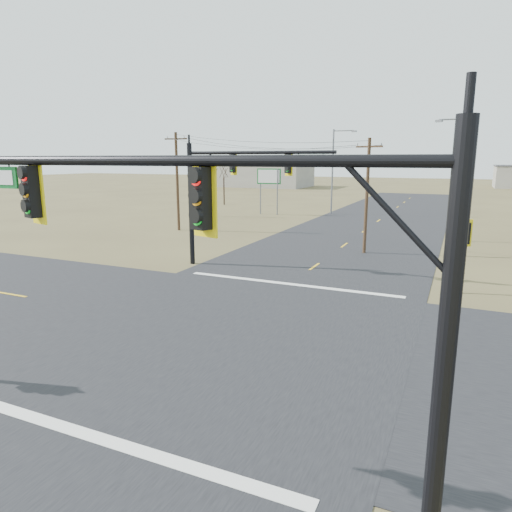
{
  "coord_description": "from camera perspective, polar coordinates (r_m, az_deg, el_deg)",
  "views": [
    {
      "loc": [
        8.04,
        -14.94,
        6.63
      ],
      "look_at": [
        0.9,
        1.0,
        2.92
      ],
      "focal_mm": 32.0,
      "sensor_mm": 36.0,
      "label": 1
    }
  ],
  "objects": [
    {
      "name": "stop_bar_far",
      "position": [
        24.74,
        4.25,
        -3.51
      ],
      "size": [
        12.0,
        0.4,
        0.01
      ],
      "primitive_type": "cube",
      "color": "silver",
      "rests_on": "road_ns"
    },
    {
      "name": "mast_arm_far",
      "position": [
        27.73,
        -3.17,
        9.58
      ],
      "size": [
        9.39,
        0.58,
        7.61
      ],
      "rotation": [
        0.0,
        0.0,
        -0.39
      ],
      "color": "black",
      "rests_on": "ground"
    },
    {
      "name": "stop_bar_near",
      "position": [
        12.79,
        -20.94,
        -19.93
      ],
      "size": [
        12.0,
        0.4,
        0.01
      ],
      "primitive_type": "cube",
      "color": "silver",
      "rests_on": "road_ns"
    },
    {
      "name": "highway_sign",
      "position": [
        55.79,
        1.62,
        9.25
      ],
      "size": [
        2.95,
        0.41,
        5.55
      ],
      "rotation": [
        0.0,
        0.0,
        0.11
      ],
      "color": "slate",
      "rests_on": "ground"
    },
    {
      "name": "utility_pole_near",
      "position": [
        33.24,
        13.69,
        7.56
      ],
      "size": [
        1.93,
        0.67,
        8.08
      ],
      "rotation": [
        0.0,
        0.0,
        -0.29
      ],
      "color": "#46311E",
      "rests_on": "ground"
    },
    {
      "name": "streetlight_c",
      "position": [
        56.72,
        9.76,
        10.88
      ],
      "size": [
        2.84,
        0.42,
        10.12
      ],
      "rotation": [
        0.0,
        0.0,
        -0.33
      ],
      "color": "slate",
      "rests_on": "ground"
    },
    {
      "name": "bare_tree_a",
      "position": [
        54.22,
        -5.57,
        10.26
      ],
      "size": [
        2.75,
        2.75,
        6.36
      ],
      "rotation": [
        0.0,
        0.0,
        0.06
      ],
      "color": "black",
      "rests_on": "ground"
    },
    {
      "name": "pedestal_signal_ne",
      "position": [
        24.62,
        24.72,
        1.97
      ],
      "size": [
        0.66,
        0.56,
        3.79
      ],
      "rotation": [
        0.0,
        0.0,
        0.32
      ],
      "color": "black",
      "rests_on": "ground"
    },
    {
      "name": "ground",
      "position": [
        18.22,
        -3.93,
        -9.37
      ],
      "size": [
        320.0,
        320.0,
        0.0
      ],
      "primitive_type": "plane",
      "color": "brown",
      "rests_on": "ground"
    },
    {
      "name": "warehouse_left",
      "position": [
        115.48,
        -0.49,
        10.07
      ],
      "size": [
        28.0,
        14.0,
        5.5
      ],
      "primitive_type": "cube",
      "color": "gray",
      "rests_on": "ground"
    },
    {
      "name": "road_ns",
      "position": [
        18.21,
        -3.93,
        -9.33
      ],
      "size": [
        14.0,
        160.0,
        0.02
      ],
      "primitive_type": "cube",
      "color": "black",
      "rests_on": "ground"
    },
    {
      "name": "road_ew",
      "position": [
        18.21,
        -3.93,
        -9.34
      ],
      "size": [
        160.0,
        14.0,
        0.02
      ],
      "primitive_type": "cube",
      "color": "black",
      "rests_on": "ground"
    },
    {
      "name": "streetlight_a",
      "position": [
        40.73,
        24.53,
        9.46
      ],
      "size": [
        2.79,
        0.44,
        9.94
      ],
      "rotation": [
        0.0,
        0.0,
        -0.4
      ],
      "color": "slate",
      "rests_on": "ground"
    },
    {
      "name": "mast_arm_near",
      "position": [
        7.76,
        -4.67,
        1.68
      ],
      "size": [
        10.44,
        0.54,
        7.2
      ],
      "rotation": [
        0.0,
        0.0,
        -0.29
      ],
      "color": "black",
      "rests_on": "ground"
    },
    {
      "name": "utility_pole_far",
      "position": [
        43.84,
        -9.82,
        9.34
      ],
      "size": [
        2.21,
        0.43,
        9.06
      ],
      "rotation": [
        0.0,
        0.0,
        0.14
      ],
      "color": "#46311E",
      "rests_on": "ground"
    },
    {
      "name": "bare_tree_b",
      "position": [
        68.19,
        -4.06,
        10.54
      ],
      "size": [
        3.14,
        3.14,
        6.16
      ],
      "rotation": [
        0.0,
        0.0,
        -0.38
      ],
      "color": "black",
      "rests_on": "ground"
    }
  ]
}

